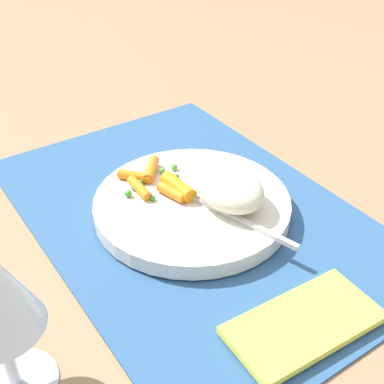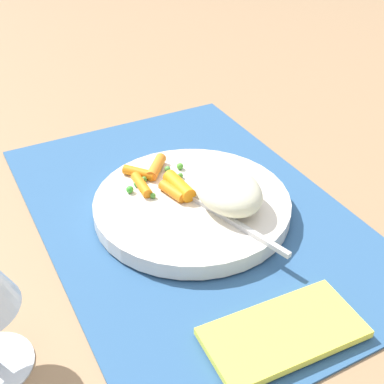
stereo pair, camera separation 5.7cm
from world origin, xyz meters
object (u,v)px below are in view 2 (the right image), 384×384
Objects in this scene: carrot_portion at (162,180)px; plate at (192,205)px; fork at (210,208)px; napkin at (283,333)px; rice_mound at (228,189)px.

plate is at bearing -155.39° from carrot_portion.
fork is (-0.07, -0.03, -0.00)m from carrot_portion.
plate is 1.61× the size of napkin.
plate is at bearing 47.49° from rice_mound.
carrot_portion is (0.04, 0.02, 0.02)m from plate.
napkin is (-0.18, 0.05, -0.04)m from rice_mound.
napkin is (-0.21, 0.01, -0.01)m from plate.
rice_mound reaches higher than napkin.
fork is at bearing 90.94° from rice_mound.
rice_mound is at bearing -132.51° from plate.
fork reaches higher than plate.
plate is 0.03m from fork.
plate is 2.30× the size of carrot_portion.
fork is at bearing -158.73° from carrot_portion.
carrot_portion is 0.70× the size of napkin.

